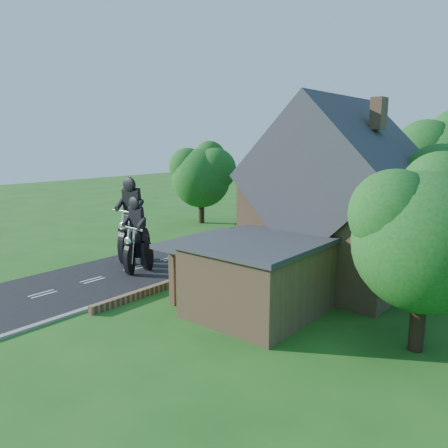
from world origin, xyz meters
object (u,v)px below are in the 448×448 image
Objects in this scene: garden_wall at (238,261)px; house at (337,205)px; motorcycle_follow at (134,250)px; annex at (256,275)px; motorcycle_lead at (139,262)px.

garden_wall is 2.15× the size of house.
house is 13.14m from motorcycle_follow.
annex is at bearing 170.14° from motorcycle_follow.
garden_wall is at bearing -143.92° from motorcycle_follow.
garden_wall is 12.20× the size of motorcycle_follow.
garden_wall is 7.52m from house.
motorcycle_follow is (-10.98, 1.71, -0.93)m from annex.
motorcycle_lead is (-8.93, 0.39, -1.07)m from annex.
motorcycle_lead is (-3.37, -5.41, 0.49)m from garden_wall.
motorcycle_follow is (-11.60, -5.09, -3.50)m from house.
house is 6.86× the size of motorcycle_lead.
garden_wall is at bearing -170.83° from house.
house is 7.30m from annex.
motorcycle_lead is (-9.56, -6.41, -3.65)m from house.
motorcycle_lead is at bearing 146.20° from motorcycle_follow.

